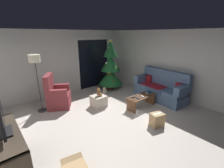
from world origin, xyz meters
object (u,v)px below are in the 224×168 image
Objects in this scene: cell_phone at (149,91)px; floor_lamp at (35,64)px; remote_graphite at (138,98)px; television at (1,116)px; teddy_bear_chestnut at (99,93)px; remote_black at (133,97)px; book_stack at (149,92)px; ottoman at (99,101)px; couch at (161,89)px; cardboard_box_taped_mid_floor at (157,120)px; coffee_table at (141,100)px; media_shelf at (9,157)px; teddy_bear_cream_by_tree at (104,91)px; remote_silver at (143,96)px; christmas_tree at (110,68)px; armchair at (57,96)px.

floor_lamp is (-2.97, 1.91, 1.03)m from cell_phone.
television is at bearing 6.47° from remote_graphite.
teddy_bear_chestnut is at bearing -30.72° from floor_lamp.
remote_black is 0.67m from book_stack.
cell_phone is 1.75m from ottoman.
couch is at bearing -172.38° from remote_graphite.
coffee_table is at bearing 60.81° from cardboard_box_taped_mid_floor.
teddy_bear_chestnut is (2.67, 1.11, -0.62)m from television.
media_shelf is 3.18× the size of ottoman.
media_shelf reaches higher than teddy_bear_cream_by_tree.
coffee_table is 2.79× the size of cardboard_box_taped_mid_floor.
floor_lamp is at bearing 170.01° from remote_silver.
media_shelf reaches higher than remote_graphite.
cell_phone is at bearing -35.14° from ottoman.
floor_lamp is 3.77m from cardboard_box_taped_mid_floor.
teddy_bear_cream_by_tree is (2.41, -0.15, -1.38)m from floor_lamp.
christmas_tree is at bearing 88.85° from book_stack.
cell_phone is 0.17× the size of television.
teddy_bear_chestnut reaches higher than book_stack.
remote_graphite is 0.55× the size of teddy_bear_cream_by_tree.
christmas_tree is 1.09m from teddy_bear_cream_by_tree.
cardboard_box_taped_mid_floor is (-0.34, -2.72, 0.06)m from teddy_bear_cream_by_tree.
television is at bearing -151.46° from christmas_tree.
remote_black is at bearing 170.84° from book_stack.
media_shelf is at bearing 82.87° from remote_black.
ottoman is at bearing 104.63° from cardboard_box_taped_mid_floor.
media_shelf is 4.91× the size of teddy_bear_chestnut.
teddy_bear_chestnut is at bearing 137.55° from coffee_table.
cardboard_box_taped_mid_floor is at bearing -13.47° from media_shelf.
armchair is (-3.21, 1.82, 0.00)m from couch.
remote_graphite is 0.55× the size of teddy_bear_chestnut.
book_stack is (0.63, 0.05, 0.02)m from remote_graphite.
remote_silver is at bearing -148.29° from cell_phone.
teddy_bear_cream_by_tree is (3.51, 1.90, -1.00)m from television.
television is at bearing -151.42° from remote_silver.
cell_phone is 4.11m from media_shelf.
couch reaches higher than coffee_table.
floor_lamp is at bearing 149.35° from ottoman.
remote_black is 3.46m from media_shelf.
floor_lamp is at bearing -176.23° from christmas_tree.
ottoman is (-1.42, 0.98, -0.25)m from book_stack.
christmas_tree is at bearing 115.14° from cell_phone.
teddy_bear_chestnut is (-2.15, 0.96, 0.10)m from couch.
book_stack is 3.08m from armchair.
cardboard_box_taped_mid_floor is at bearing -92.14° from remote_silver.
floor_lamp reaches higher than couch.
remote_black is 0.14× the size of armchair.
remote_black is 0.67m from cell_phone.
cell_phone is 1.71m from teddy_bear_chestnut.
remote_black is at bearing -43.62° from armchair.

